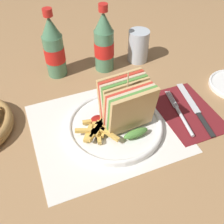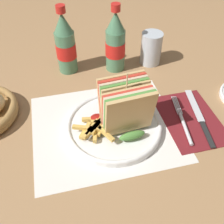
{
  "view_description": "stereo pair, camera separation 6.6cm",
  "coord_description": "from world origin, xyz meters",
  "px_view_note": "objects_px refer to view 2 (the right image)",
  "views": [
    {
      "loc": [
        -0.16,
        -0.41,
        0.5
      ],
      "look_at": [
        0.02,
        0.03,
        0.04
      ],
      "focal_mm": 42.0,
      "sensor_mm": 36.0,
      "label": 1
    },
    {
      "loc": [
        -0.09,
        -0.43,
        0.5
      ],
      "look_at": [
        0.02,
        0.03,
        0.04
      ],
      "focal_mm": 42.0,
      "sensor_mm": 36.0,
      "label": 2
    }
  ],
  "objects_px": {
    "glass_near": "(151,50)",
    "knife": "(200,117)",
    "club_sandwich": "(126,107)",
    "coke_bottle_near": "(65,45)",
    "coke_bottle_far": "(115,43)",
    "fork": "(184,123)",
    "plate_main": "(114,126)"
  },
  "relations": [
    {
      "from": "fork",
      "to": "coke_bottle_near",
      "type": "height_order",
      "value": "coke_bottle_near"
    },
    {
      "from": "glass_near",
      "to": "coke_bottle_far",
      "type": "bearing_deg",
      "value": -177.94
    },
    {
      "from": "plate_main",
      "to": "coke_bottle_far",
      "type": "distance_m",
      "value": 0.28
    },
    {
      "from": "plate_main",
      "to": "club_sandwich",
      "type": "distance_m",
      "value": 0.07
    },
    {
      "from": "club_sandwich",
      "to": "knife",
      "type": "bearing_deg",
      "value": -3.41
    },
    {
      "from": "fork",
      "to": "knife",
      "type": "bearing_deg",
      "value": 24.44
    },
    {
      "from": "coke_bottle_near",
      "to": "glass_near",
      "type": "distance_m",
      "value": 0.28
    },
    {
      "from": "knife",
      "to": "coke_bottle_near",
      "type": "bearing_deg",
      "value": 144.7
    },
    {
      "from": "club_sandwich",
      "to": "knife",
      "type": "relative_size",
      "value": 0.73
    },
    {
      "from": "club_sandwich",
      "to": "coke_bottle_far",
      "type": "xyz_separation_m",
      "value": [
        0.04,
        0.27,
        0.01
      ]
    },
    {
      "from": "coke_bottle_near",
      "to": "glass_near",
      "type": "relative_size",
      "value": 2.01
    },
    {
      "from": "club_sandwich",
      "to": "coke_bottle_far",
      "type": "distance_m",
      "value": 0.27
    },
    {
      "from": "fork",
      "to": "coke_bottle_far",
      "type": "distance_m",
      "value": 0.33
    },
    {
      "from": "plate_main",
      "to": "club_sandwich",
      "type": "relative_size",
      "value": 1.56
    },
    {
      "from": "knife",
      "to": "coke_bottle_near",
      "type": "relative_size",
      "value": 1.01
    },
    {
      "from": "fork",
      "to": "coke_bottle_near",
      "type": "relative_size",
      "value": 0.83
    },
    {
      "from": "plate_main",
      "to": "glass_near",
      "type": "height_order",
      "value": "glass_near"
    },
    {
      "from": "club_sandwich",
      "to": "coke_bottle_far",
      "type": "relative_size",
      "value": 0.74
    },
    {
      "from": "fork",
      "to": "glass_near",
      "type": "bearing_deg",
      "value": 96.62
    },
    {
      "from": "coke_bottle_near",
      "to": "coke_bottle_far",
      "type": "xyz_separation_m",
      "value": [
        0.15,
        -0.03,
        0.0
      ]
    },
    {
      "from": "knife",
      "to": "coke_bottle_far",
      "type": "relative_size",
      "value": 1.01
    },
    {
      "from": "coke_bottle_near",
      "to": "fork",
      "type": "bearing_deg",
      "value": -51.28
    },
    {
      "from": "plate_main",
      "to": "glass_near",
      "type": "distance_m",
      "value": 0.33
    },
    {
      "from": "glass_near",
      "to": "knife",
      "type": "bearing_deg",
      "value": -82.39
    },
    {
      "from": "fork",
      "to": "club_sandwich",
      "type": "bearing_deg",
      "value": 179.48
    },
    {
      "from": "club_sandwich",
      "to": "knife",
      "type": "xyz_separation_m",
      "value": [
        0.2,
        -0.01,
        -0.07
      ]
    },
    {
      "from": "fork",
      "to": "knife",
      "type": "distance_m",
      "value": 0.05
    },
    {
      "from": "plate_main",
      "to": "coke_bottle_near",
      "type": "relative_size",
      "value": 1.15
    },
    {
      "from": "club_sandwich",
      "to": "plate_main",
      "type": "bearing_deg",
      "value": 165.52
    },
    {
      "from": "knife",
      "to": "coke_bottle_far",
      "type": "bearing_deg",
      "value": 129.1
    },
    {
      "from": "plate_main",
      "to": "fork",
      "type": "distance_m",
      "value": 0.18
    },
    {
      "from": "club_sandwich",
      "to": "glass_near",
      "type": "distance_m",
      "value": 0.32
    }
  ]
}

